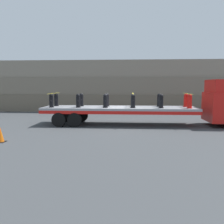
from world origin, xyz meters
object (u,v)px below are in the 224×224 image
at_px(fire_hydrant_black_far_0, 56,100).
at_px(fire_hydrant_red_near_5, 190,101).
at_px(fire_hydrant_black_far_4, 159,100).
at_px(fire_hydrant_black_near_2, 105,101).
at_px(fire_hydrant_black_near_3, 133,101).
at_px(traffic_cone, 0,135).
at_px(fire_hydrant_black_near_0, 51,101).
at_px(fire_hydrant_black_far_1, 81,100).
at_px(fire_hydrant_red_far_5, 186,100).
at_px(fire_hydrant_black_far_2, 107,100).
at_px(fire_hydrant_black_far_3, 133,100).
at_px(flatbed_trailer, 110,110).
at_px(fire_hydrant_black_near_1, 78,101).
at_px(fire_hydrant_black_near_4, 161,101).

distance_m(fire_hydrant_black_far_0, fire_hydrant_red_near_5, 8.72).
relative_size(fire_hydrant_black_far_0, fire_hydrant_black_far_4, 1.00).
xyz_separation_m(fire_hydrant_black_near_2, fire_hydrant_black_near_3, (1.73, 0.00, 0.00)).
bearing_deg(traffic_cone, fire_hydrant_black_near_0, 80.04).
bearing_deg(fire_hydrant_black_near_3, fire_hydrant_black_far_1, 163.03).
bearing_deg(fire_hydrant_red_far_5, fire_hydrant_black_near_0, -173.04).
bearing_deg(fire_hydrant_red_near_5, fire_hydrant_black_near_0, 180.00).
bearing_deg(fire_hydrant_black_far_2, fire_hydrant_black_far_4, 0.00).
relative_size(fire_hydrant_black_far_3, fire_hydrant_red_near_5, 1.00).
distance_m(flatbed_trailer, fire_hydrant_black_far_1, 2.12).
xyz_separation_m(fire_hydrant_black_far_3, traffic_cone, (-6.04, -5.89, -1.23)).
xyz_separation_m(fire_hydrant_black_near_0, traffic_cone, (-0.85, -4.83, -1.23)).
height_order(fire_hydrant_black_far_3, traffic_cone, fire_hydrant_black_far_3).
bearing_deg(fire_hydrant_black_near_1, flatbed_trailer, 15.11).
relative_size(fire_hydrant_black_far_0, fire_hydrant_red_near_5, 1.00).
xyz_separation_m(flatbed_trailer, fire_hydrant_black_far_0, (-3.69, 0.53, 0.63)).
distance_m(fire_hydrant_black_near_2, fire_hydrant_black_far_4, 3.62).
xyz_separation_m(flatbed_trailer, fire_hydrant_black_far_2, (-0.22, 0.53, 0.63)).
xyz_separation_m(fire_hydrant_black_near_0, fire_hydrant_black_near_4, (6.93, 0.00, 0.00)).
height_order(fire_hydrant_black_far_1, fire_hydrant_black_far_4, same).
bearing_deg(fire_hydrant_black_near_2, fire_hydrant_black_near_0, 180.00).
bearing_deg(fire_hydrant_black_near_1, fire_hydrant_black_far_3, 16.97).
bearing_deg(flatbed_trailer, fire_hydrant_black_far_1, 164.89).
distance_m(fire_hydrant_black_near_3, traffic_cone, 7.83).
height_order(fire_hydrant_black_far_2, fire_hydrant_black_near_4, same).
distance_m(fire_hydrant_black_near_2, traffic_cone, 6.59).
relative_size(fire_hydrant_black_near_0, fire_hydrant_black_far_1, 1.00).
xyz_separation_m(fire_hydrant_red_near_5, fire_hydrant_red_far_5, (0.00, 1.06, 0.00)).
xyz_separation_m(fire_hydrant_black_near_2, fire_hydrant_black_far_2, (0.00, 1.06, 0.00)).
xyz_separation_m(fire_hydrant_black_far_3, fire_hydrant_red_far_5, (3.46, 0.00, 0.00)).
bearing_deg(fire_hydrant_black_near_1, fire_hydrant_black_near_0, 180.00).
bearing_deg(fire_hydrant_black_far_1, fire_hydrant_black_far_2, 0.00).
bearing_deg(fire_hydrant_black_far_2, fire_hydrant_black_far_1, 180.00).
bearing_deg(fire_hydrant_black_far_3, traffic_cone, -135.74).
bearing_deg(flatbed_trailer, fire_hydrant_black_near_2, -113.02).
xyz_separation_m(fire_hydrant_black_near_0, fire_hydrant_black_near_1, (1.73, 0.00, 0.00)).
bearing_deg(fire_hydrant_black_near_1, fire_hydrant_black_near_2, 0.00).
xyz_separation_m(fire_hydrant_black_far_0, fire_hydrant_red_near_5, (8.66, -1.06, 0.00)).
relative_size(fire_hydrant_red_far_5, traffic_cone, 1.24).
relative_size(fire_hydrant_black_near_3, fire_hydrant_black_far_3, 1.00).
distance_m(flatbed_trailer, traffic_cone, 7.05).
xyz_separation_m(flatbed_trailer, fire_hydrant_black_far_1, (-1.96, 0.53, 0.63)).
relative_size(fire_hydrant_black_far_0, fire_hydrant_black_near_2, 1.00).
relative_size(fire_hydrant_black_far_1, traffic_cone, 1.24).
height_order(fire_hydrant_black_near_3, fire_hydrant_black_near_4, same).
bearing_deg(fire_hydrant_red_near_5, fire_hydrant_black_near_3, 180.00).
bearing_deg(fire_hydrant_black_near_2, fire_hydrant_black_far_1, 148.61).
xyz_separation_m(fire_hydrant_black_near_2, fire_hydrant_red_near_5, (5.19, 0.00, 0.00)).
distance_m(fire_hydrant_black_near_4, traffic_cone, 9.24).
distance_m(fire_hydrant_black_near_1, fire_hydrant_black_near_2, 1.73).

